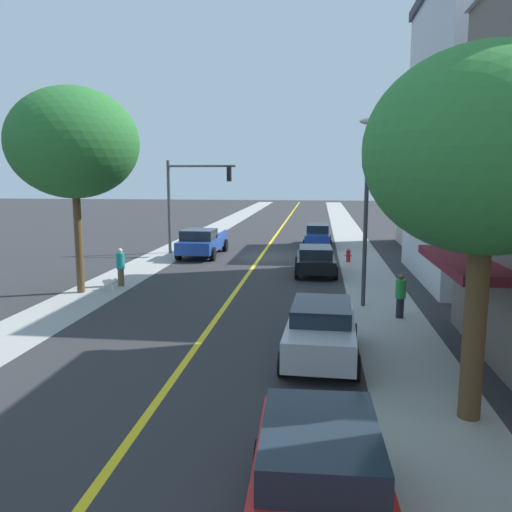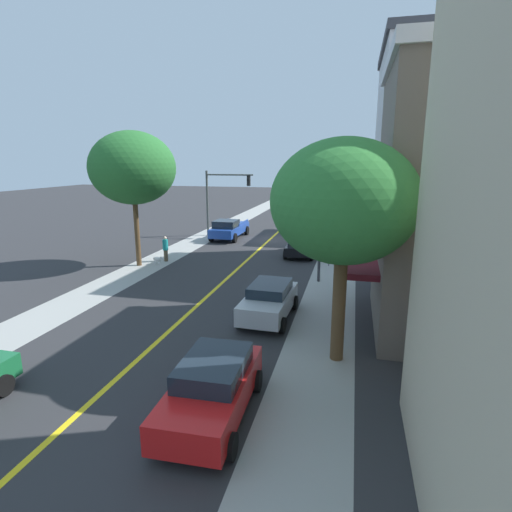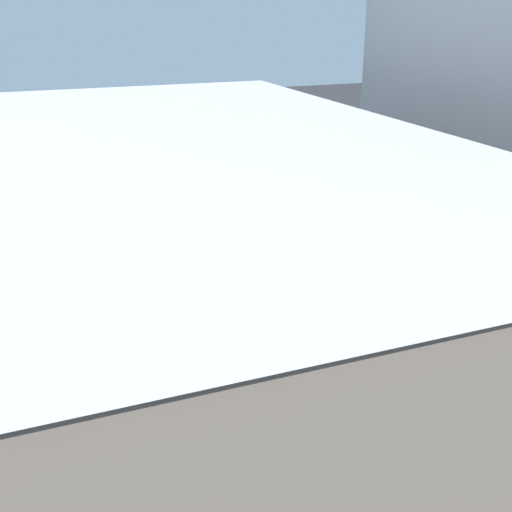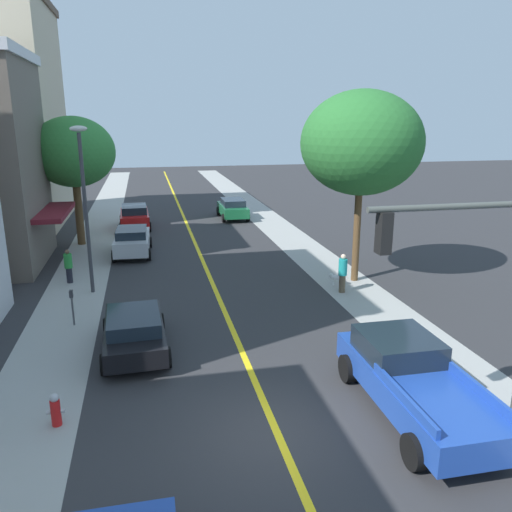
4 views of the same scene
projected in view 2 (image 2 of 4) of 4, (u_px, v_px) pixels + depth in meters
name	position (u px, v px, depth m)	size (l,w,h in m)	color
ground_plane	(269.00, 240.00, 35.39)	(140.00, 140.00, 0.00)	#2D2D30
sidewalk_left	(340.00, 243.00, 34.01)	(2.60, 126.00, 0.01)	#9E9E99
sidewalk_right	(204.00, 237.00, 36.77)	(2.60, 126.00, 0.01)	#9E9E99
road_centerline_stripe	(269.00, 240.00, 35.39)	(0.20, 126.00, 0.00)	yellow
tan_rowhouse	(432.00, 178.00, 36.25)	(9.69, 8.46, 10.36)	beige
corner_shop_building	(466.00, 159.00, 25.13)	(11.01, 10.07, 13.65)	silver
street_tree_left_near	(133.00, 168.00, 25.34)	(5.36, 5.36, 8.57)	brown
street_tree_right_corner	(344.00, 202.00, 12.93)	(4.74, 4.74, 7.48)	brown
fire_hydrant	(330.00, 241.00, 32.76)	(0.44, 0.24, 0.86)	red
parking_meter	(329.00, 253.00, 26.41)	(0.12, 0.18, 1.34)	#4C4C51
traffic_light_mast	(221.00, 193.00, 36.31)	(4.39, 0.32, 5.88)	#474C47
street_lamp	(321.00, 206.00, 22.24)	(0.70, 0.36, 7.06)	#38383D
red_sedan_left_curb	(212.00, 387.00, 10.85)	(2.16, 4.47, 1.60)	red
black_sedan_left_curb	(300.00, 245.00, 29.51)	(2.19, 4.36, 1.36)	black
blue_sedan_left_curb	(315.00, 223.00, 39.43)	(1.95, 4.80, 1.53)	#1E429E
silver_sedan_left_curb	(269.00, 300.00, 17.69)	(2.14, 4.30, 1.53)	#B7BABF
blue_pickup_truck	(229.00, 229.00, 35.86)	(2.39, 5.67, 1.73)	#1E429E
pedestrian_teal_shirt	(166.00, 248.00, 27.70)	(0.37, 0.37, 1.73)	brown
pedestrian_green_shirt	(338.00, 276.00, 21.28)	(0.36, 0.36, 1.58)	black
small_dog	(158.00, 259.00, 26.94)	(0.75, 0.36, 0.56)	silver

